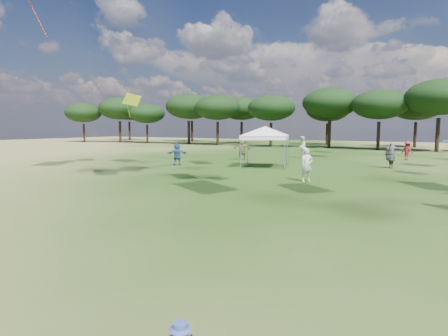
# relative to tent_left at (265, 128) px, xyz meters

# --- Properties ---
(tree_line) EXTENTS (108.78, 17.63, 7.77)m
(tree_line) POSITION_rel_tent_left_xyz_m (9.05, 25.82, 2.85)
(tree_line) COLOR black
(tree_line) RESTS_ON ground
(tent_left) EXTENTS (5.63, 5.63, 3.00)m
(tent_left) POSITION_rel_tent_left_xyz_m (0.00, 0.00, 0.00)
(tent_left) COLOR gray
(tent_left) RESTS_ON ground
(festival_crowd) EXTENTS (28.08, 22.66, 1.92)m
(festival_crowd) POSITION_rel_tent_left_xyz_m (7.47, 4.72, -1.70)
(festival_crowd) COLOR #161C4D
(festival_crowd) RESTS_ON ground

